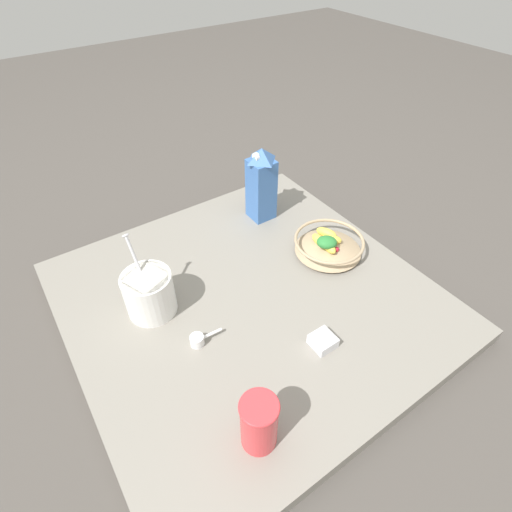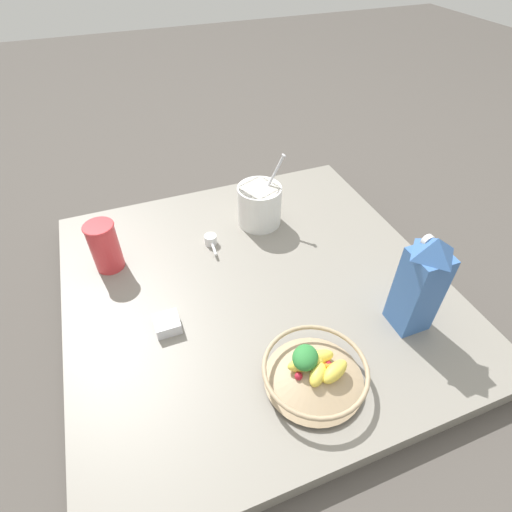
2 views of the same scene
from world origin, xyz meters
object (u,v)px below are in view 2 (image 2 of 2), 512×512
object	(u,v)px
milk_carton	(420,284)
drinking_cup	(104,246)
fruit_bowl	(315,372)
spice_jar	(167,324)
yogurt_tub	(259,203)

from	to	relation	value
milk_carton	drinking_cup	size ratio (longest dim) A/B	1.84
fruit_bowl	drinking_cup	world-z (taller)	drinking_cup
drinking_cup	spice_jar	size ratio (longest dim) A/B	2.44
drinking_cup	fruit_bowl	bearing A→B (deg)	125.09
yogurt_tub	drinking_cup	size ratio (longest dim) A/B	1.54
fruit_bowl	drinking_cup	size ratio (longest dim) A/B	1.55
drinking_cup	spice_jar	distance (m)	0.29
fruit_bowl	drinking_cup	xyz separation A→B (m)	(0.36, -0.52, 0.04)
yogurt_tub	fruit_bowl	bearing A→B (deg)	80.41
drinking_cup	spice_jar	xyz separation A→B (m)	(-0.10, 0.27, -0.06)
spice_jar	drinking_cup	bearing A→B (deg)	-68.83
yogurt_tub	spice_jar	world-z (taller)	yogurt_tub
fruit_bowl	milk_carton	distance (m)	0.30
milk_carton	drinking_cup	xyz separation A→B (m)	(0.65, -0.46, -0.06)
milk_carton	drinking_cup	bearing A→B (deg)	-35.18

